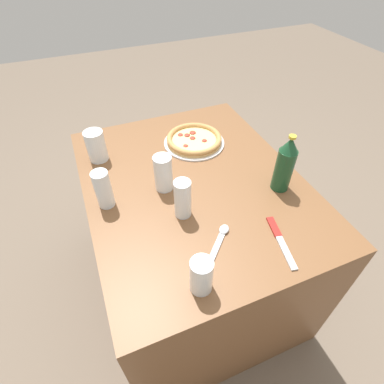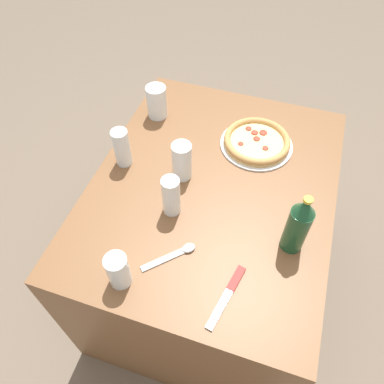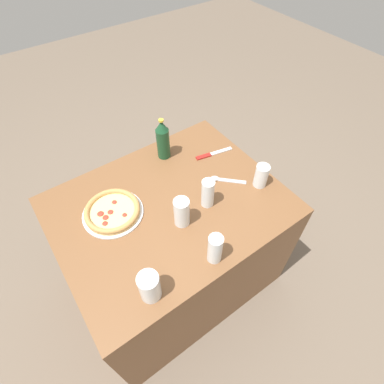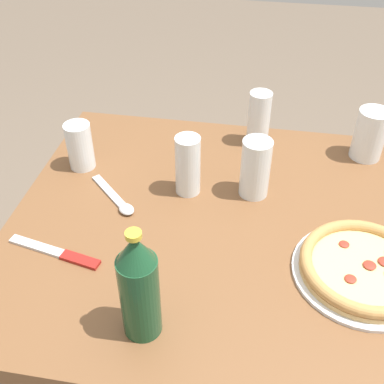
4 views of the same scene
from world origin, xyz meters
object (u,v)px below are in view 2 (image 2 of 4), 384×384
(glass_orange_juice, at_px, (182,162))
(glass_mango_juice, at_px, (118,271))
(glass_red_wine, at_px, (122,149))
(glass_water, at_px, (157,103))
(pizza_margherita, at_px, (257,142))
(spoon, at_px, (177,253))
(knife, at_px, (228,294))
(beer_bottle, at_px, (298,225))
(glass_cola, at_px, (171,198))

(glass_orange_juice, xyz_separation_m, glass_mango_juice, (-0.45, 0.04, -0.01))
(glass_red_wine, bearing_deg, glass_water, -3.90)
(pizza_margherita, relative_size, spoon, 1.92)
(glass_water, distance_m, spoon, 0.68)
(glass_water, xyz_separation_m, knife, (-0.69, -0.49, -0.06))
(glass_water, height_order, glass_mango_juice, glass_water)
(pizza_margherita, height_order, beer_bottle, beer_bottle)
(glass_cola, distance_m, glass_water, 0.50)
(glass_orange_juice, xyz_separation_m, beer_bottle, (-0.17, -0.43, 0.04))
(knife, bearing_deg, glass_orange_juice, 35.21)
(glass_red_wine, distance_m, glass_mango_juice, 0.49)
(glass_orange_juice, xyz_separation_m, spoon, (-0.32, -0.09, -0.07))
(glass_cola, height_order, glass_orange_juice, glass_cola)
(pizza_margherita, height_order, glass_red_wine, glass_red_wine)
(glass_orange_juice, xyz_separation_m, glass_water, (0.29, 0.21, -0.01))
(glass_cola, xyz_separation_m, beer_bottle, (-0.01, -0.41, 0.05))
(pizza_margherita, bearing_deg, glass_cola, 152.45)
(glass_orange_juice, distance_m, knife, 0.49)
(glass_red_wine, bearing_deg, glass_cola, -122.04)
(glass_red_wine, xyz_separation_m, knife, (-0.39, -0.51, -0.07))
(glass_cola, xyz_separation_m, spoon, (-0.16, -0.08, -0.06))
(glass_water, distance_m, beer_bottle, 0.79)
(pizza_margherita, bearing_deg, glass_water, 83.65)
(knife, bearing_deg, glass_water, 35.60)
(glass_water, relative_size, glass_mango_juice, 1.10)
(glass_mango_juice, bearing_deg, glass_red_wine, 23.34)
(pizza_margherita, distance_m, glass_orange_juice, 0.34)
(glass_orange_juice, height_order, glass_mango_juice, glass_orange_juice)
(glass_orange_juice, relative_size, glass_mango_juice, 1.20)
(glass_mango_juice, bearing_deg, glass_water, 13.19)
(glass_cola, xyz_separation_m, glass_orange_juice, (0.16, 0.02, 0.00))
(glass_cola, relative_size, glass_water, 1.11)
(glass_water, distance_m, glass_mango_juice, 0.76)
(spoon, bearing_deg, pizza_margherita, -13.47)
(glass_orange_juice, bearing_deg, glass_mango_juice, 175.40)
(pizza_margherita, relative_size, knife, 1.31)
(glass_cola, distance_m, beer_bottle, 0.41)
(glass_red_wine, bearing_deg, glass_orange_juice, -88.91)
(glass_mango_juice, bearing_deg, pizza_margherita, -20.85)
(glass_orange_juice, relative_size, glass_water, 1.09)
(glass_cola, distance_m, knife, 0.36)
(beer_bottle, bearing_deg, glass_mango_juice, 121.31)
(spoon, bearing_deg, glass_red_wine, 46.10)
(glass_cola, bearing_deg, glass_mango_juice, 169.31)
(glass_red_wine, distance_m, beer_bottle, 0.68)
(glass_orange_juice, distance_m, glass_water, 0.36)
(glass_mango_juice, distance_m, beer_bottle, 0.55)
(glass_orange_juice, height_order, beer_bottle, beer_bottle)
(glass_orange_juice, bearing_deg, pizza_margherita, -43.52)
(glass_red_wine, relative_size, glass_cola, 1.00)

